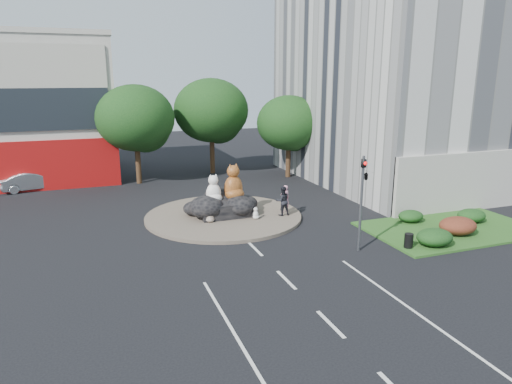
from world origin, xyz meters
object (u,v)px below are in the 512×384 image
at_px(pedestrian_pink, 285,199).
at_px(cat_tabby, 233,182).
at_px(cat_white, 213,188).
at_px(kitten_white, 256,213).
at_px(parked_car, 32,181).
at_px(pedestrian_dark, 282,201).
at_px(kitten_calico, 210,214).
at_px(litter_bin, 409,241).

bearing_deg(pedestrian_pink, cat_tabby, -26.54).
height_order(cat_white, pedestrian_pink, cat_white).
height_order(kitten_white, pedestrian_pink, pedestrian_pink).
bearing_deg(parked_car, cat_tabby, -146.87).
bearing_deg(kitten_white, pedestrian_dark, -45.61).
bearing_deg(kitten_calico, litter_bin, -39.87).
bearing_deg(cat_white, pedestrian_pink, -15.23).
xyz_separation_m(kitten_white, pedestrian_dark, (1.88, 0.16, 0.56)).
height_order(kitten_calico, pedestrian_pink, pedestrian_pink).
distance_m(kitten_white, pedestrian_pink, 2.49).
bearing_deg(kitten_white, kitten_calico, 121.35).
height_order(cat_tabby, pedestrian_dark, cat_tabby).
bearing_deg(pedestrian_pink, parked_car, -48.86).
xyz_separation_m(cat_tabby, litter_bin, (6.77, -8.95, -1.79)).
bearing_deg(parked_car, litter_bin, -150.61).
xyz_separation_m(kitten_white, parked_car, (-13.95, 14.00, 0.16)).
bearing_deg(kitten_calico, cat_tabby, 35.54).
bearing_deg(kitten_white, pedestrian_pink, -31.98).
relative_size(kitten_white, parked_car, 0.17).
height_order(kitten_white, parked_car, parked_car).
bearing_deg(kitten_calico, pedestrian_pink, 5.29).
height_order(cat_tabby, kitten_white, cat_tabby).
xyz_separation_m(kitten_calico, litter_bin, (8.72, -7.62, -0.19)).
xyz_separation_m(kitten_white, litter_bin, (5.87, -7.21, -0.09)).
distance_m(cat_white, kitten_white, 3.08).
relative_size(pedestrian_pink, pedestrian_dark, 0.94).
xyz_separation_m(kitten_calico, parked_car, (-11.11, 13.58, 0.06)).
xyz_separation_m(cat_tabby, kitten_white, (0.89, -1.74, -1.70)).
height_order(pedestrian_pink, parked_car, pedestrian_pink).
height_order(cat_white, kitten_calico, cat_white).
distance_m(cat_white, kitten_calico, 1.80).
relative_size(cat_tabby, litter_bin, 3.11).
xyz_separation_m(cat_white, kitten_calico, (-0.56, -1.08, -1.32)).
relative_size(kitten_calico, litter_bin, 1.30).
height_order(cat_tabby, litter_bin, cat_tabby).
relative_size(parked_car, litter_bin, 6.02).
distance_m(cat_tabby, pedestrian_dark, 3.38).
xyz_separation_m(cat_white, pedestrian_dark, (4.16, -1.34, -0.87)).
relative_size(cat_tabby, kitten_white, 3.02).
xyz_separation_m(cat_white, pedestrian_pink, (4.59, -0.72, -0.92)).
bearing_deg(cat_white, pedestrian_dark, -24.09).
xyz_separation_m(cat_white, cat_tabby, (1.39, 0.24, 0.27)).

